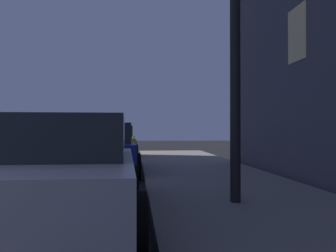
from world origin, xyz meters
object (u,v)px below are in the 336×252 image
car_silver (63,171)px  car_blue (102,149)px  car_yellow_cab (114,142)px  car_green (119,139)px

car_silver → car_blue: (0.00, 5.65, -0.00)m
car_silver → car_yellow_cab: bearing=90.0°
car_yellow_cab → car_green: size_ratio=1.04×
car_silver → car_blue: 5.65m
car_silver → car_yellow_cab: size_ratio=0.96×
car_blue → car_yellow_cab: (-0.00, 5.84, 0.01)m
car_silver → car_blue: bearing=90.0°
car_silver → car_green: (0.00, 17.13, 0.01)m
car_blue → car_green: bearing=90.0°
car_blue → car_green: size_ratio=0.96×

